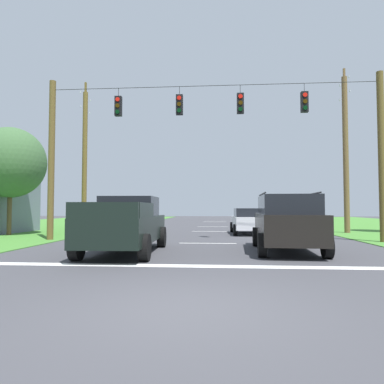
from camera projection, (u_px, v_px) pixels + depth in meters
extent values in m
plane|color=#3D3D42|center=(187.00, 309.00, 5.33)|extent=(120.00, 120.00, 0.00)
cube|color=white|center=(201.00, 266.00, 9.23)|extent=(13.13, 0.45, 0.01)
cube|color=white|center=(208.00, 243.00, 15.21)|extent=(2.50, 0.15, 0.01)
cube|color=white|center=(211.00, 231.00, 22.86)|extent=(2.50, 0.15, 0.01)
cube|color=white|center=(213.00, 227.00, 28.68)|extent=(2.50, 0.15, 0.01)
cube|color=white|center=(214.00, 222.00, 38.49)|extent=(2.50, 0.15, 0.01)
cube|color=white|center=(215.00, 221.00, 40.25)|extent=(2.50, 0.15, 0.01)
cylinder|color=brown|center=(51.00, 160.00, 16.86)|extent=(0.30, 0.30, 7.74)
cylinder|color=brown|center=(382.00, 156.00, 15.69)|extent=(0.30, 0.30, 7.74)
cylinder|color=black|center=(210.00, 86.00, 16.43)|extent=(15.38, 0.02, 0.02)
cylinder|color=black|center=(118.00, 92.00, 16.76)|extent=(0.02, 0.02, 0.40)
cube|color=black|center=(118.00, 106.00, 16.73)|extent=(0.32, 0.24, 0.95)
cylinder|color=red|center=(118.00, 99.00, 16.60)|extent=(0.20, 0.04, 0.20)
cylinder|color=#352203|center=(117.00, 105.00, 16.59)|extent=(0.20, 0.04, 0.20)
cylinder|color=black|center=(117.00, 112.00, 16.57)|extent=(0.20, 0.04, 0.20)
cylinder|color=black|center=(179.00, 91.00, 16.53)|extent=(0.02, 0.02, 0.40)
cube|color=black|center=(179.00, 105.00, 16.50)|extent=(0.32, 0.24, 0.95)
cylinder|color=red|center=(179.00, 98.00, 16.38)|extent=(0.20, 0.04, 0.20)
cylinder|color=#352203|center=(179.00, 104.00, 16.36)|extent=(0.20, 0.04, 0.20)
cylinder|color=black|center=(179.00, 110.00, 16.35)|extent=(0.20, 0.04, 0.20)
cylinder|color=black|center=(240.00, 89.00, 16.31)|extent=(0.02, 0.02, 0.40)
cube|color=black|center=(240.00, 103.00, 16.28)|extent=(0.32, 0.24, 0.95)
cylinder|color=red|center=(240.00, 96.00, 16.16)|extent=(0.20, 0.04, 0.20)
cylinder|color=#352203|center=(241.00, 103.00, 16.14)|extent=(0.20, 0.04, 0.20)
cylinder|color=black|center=(241.00, 109.00, 16.13)|extent=(0.20, 0.04, 0.20)
cylinder|color=black|center=(304.00, 88.00, 16.09)|extent=(0.02, 0.02, 0.40)
cube|color=black|center=(304.00, 102.00, 16.06)|extent=(0.32, 0.24, 0.95)
cylinder|color=red|center=(305.00, 95.00, 15.93)|extent=(0.20, 0.04, 0.20)
cylinder|color=#352203|center=(305.00, 101.00, 15.92)|extent=(0.20, 0.04, 0.20)
cylinder|color=black|center=(305.00, 108.00, 15.91)|extent=(0.20, 0.04, 0.20)
cube|color=black|center=(126.00, 229.00, 11.97)|extent=(2.15, 5.45, 0.85)
cube|color=black|center=(130.00, 206.00, 12.66)|extent=(1.90, 1.95, 0.70)
cube|color=black|center=(85.00, 210.00, 10.70)|extent=(0.17, 2.38, 0.45)
cube|color=black|center=(146.00, 210.00, 10.61)|extent=(0.17, 2.38, 0.45)
cube|color=black|center=(102.00, 210.00, 9.36)|extent=(1.96, 0.16, 0.45)
cylinder|color=black|center=(112.00, 237.00, 13.84)|extent=(0.30, 0.81, 0.80)
cylinder|color=black|center=(162.00, 237.00, 13.74)|extent=(0.30, 0.81, 0.80)
cylinder|color=black|center=(77.00, 247.00, 10.17)|extent=(0.30, 0.81, 0.80)
cylinder|color=black|center=(145.00, 247.00, 10.08)|extent=(0.30, 0.81, 0.80)
cube|color=black|center=(286.00, 227.00, 12.39)|extent=(2.18, 4.89, 0.95)
cube|color=black|center=(287.00, 205.00, 12.28)|extent=(1.95, 3.28, 0.65)
cylinder|color=black|center=(262.00, 194.00, 12.40)|extent=(0.18, 2.72, 0.05)
cylinder|color=black|center=(312.00, 194.00, 12.19)|extent=(0.18, 2.72, 0.05)
cylinder|color=black|center=(256.00, 237.00, 14.11)|extent=(0.30, 0.77, 0.76)
cylinder|color=black|center=(306.00, 237.00, 13.87)|extent=(0.30, 0.77, 0.76)
cylinder|color=black|center=(262.00, 245.00, 10.88)|extent=(0.30, 0.77, 0.76)
cylinder|color=black|center=(327.00, 246.00, 10.63)|extent=(0.30, 0.77, 0.76)
cube|color=silver|center=(249.00, 223.00, 20.75)|extent=(1.92, 4.35, 0.70)
cube|color=black|center=(249.00, 212.00, 20.77)|extent=(1.68, 2.14, 0.50)
cylinder|color=black|center=(232.00, 227.00, 22.19)|extent=(0.24, 0.65, 0.64)
cylinder|color=black|center=(261.00, 227.00, 22.10)|extent=(0.24, 0.65, 0.64)
cylinder|color=black|center=(235.00, 230.00, 19.36)|extent=(0.24, 0.65, 0.64)
cylinder|color=black|center=(268.00, 230.00, 19.27)|extent=(0.24, 0.65, 0.64)
cube|color=silver|center=(130.00, 218.00, 31.58)|extent=(2.22, 4.46, 0.70)
cube|color=black|center=(130.00, 211.00, 31.60)|extent=(1.82, 2.25, 0.50)
cylinder|color=black|center=(137.00, 222.00, 30.16)|extent=(0.28, 0.66, 0.64)
cylinder|color=black|center=(117.00, 222.00, 30.12)|extent=(0.28, 0.66, 0.64)
cylinder|color=black|center=(141.00, 221.00, 33.00)|extent=(0.28, 0.66, 0.64)
cylinder|color=black|center=(122.00, 221.00, 32.96)|extent=(0.28, 0.66, 0.64)
cylinder|color=brown|center=(346.00, 154.00, 21.48)|extent=(0.33, 0.33, 9.69)
cube|color=brown|center=(344.00, 83.00, 21.68)|extent=(0.12, 0.12, 1.86)
cylinder|color=#B2B7BC|center=(340.00, 85.00, 22.43)|extent=(0.08, 0.08, 0.12)
cylinder|color=#B2B7BC|center=(349.00, 77.00, 20.95)|extent=(0.08, 0.08, 0.12)
cube|color=brown|center=(345.00, 97.00, 21.64)|extent=(0.12, 0.12, 2.21)
cylinder|color=#B2B7BC|center=(340.00, 100.00, 22.52)|extent=(0.08, 0.08, 0.12)
cylinder|color=#B2B7BC|center=(350.00, 91.00, 20.77)|extent=(0.08, 0.08, 0.12)
cylinder|color=brown|center=(85.00, 161.00, 23.25)|extent=(0.32, 0.32, 9.31)
cube|color=brown|center=(85.00, 98.00, 23.44)|extent=(0.12, 0.12, 2.15)
cylinder|color=#B2B7BC|center=(90.00, 100.00, 24.30)|extent=(0.08, 0.08, 0.12)
cylinder|color=#B2B7BC|center=(80.00, 92.00, 22.59)|extent=(0.08, 0.08, 0.12)
cube|color=brown|center=(85.00, 111.00, 23.40)|extent=(0.12, 0.12, 1.91)
cylinder|color=#B2B7BC|center=(90.00, 113.00, 24.17)|extent=(0.08, 0.08, 0.12)
cylinder|color=#B2B7BC|center=(81.00, 106.00, 22.64)|extent=(0.08, 0.08, 0.12)
cylinder|color=brown|center=(9.00, 209.00, 19.55)|extent=(0.25, 0.25, 3.01)
ellipsoid|color=#3B6036|center=(11.00, 163.00, 19.67)|extent=(3.85, 3.85, 3.96)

